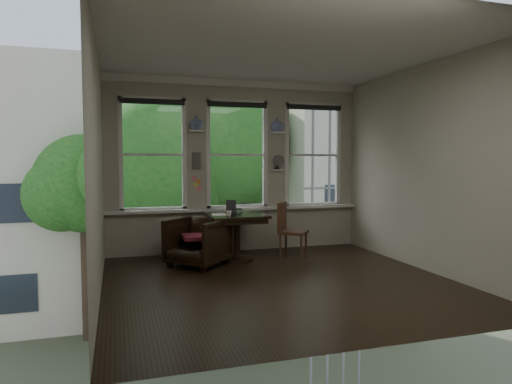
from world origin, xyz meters
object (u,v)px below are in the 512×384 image
object	(u,v)px
armchair_left	(198,242)
mug	(229,213)
table	(236,237)
laptop	(257,212)
side_chair_right	(293,231)

from	to	relation	value
armchair_left	mug	bearing A→B (deg)	41.57
table	laptop	distance (m)	0.54
table	armchair_left	world-z (taller)	table
armchair_left	side_chair_right	bearing A→B (deg)	44.94
side_chair_right	laptop	xyz separation A→B (m)	(-0.52, 0.28, 0.30)
table	mug	size ratio (longest dim) A/B	10.06
armchair_left	mug	distance (m)	0.63
armchair_left	table	bearing A→B (deg)	63.65
table	mug	distance (m)	0.51
mug	laptop	bearing A→B (deg)	28.34
table	armchair_left	xyz separation A→B (m)	(-0.65, -0.21, -0.01)
laptop	armchair_left	bearing A→B (deg)	-162.54
armchair_left	laptop	bearing A→B (deg)	59.91
armchair_left	mug	xyz separation A→B (m)	(0.47, -0.03, 0.42)
armchair_left	side_chair_right	xyz separation A→B (m)	(1.54, -0.01, 0.09)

